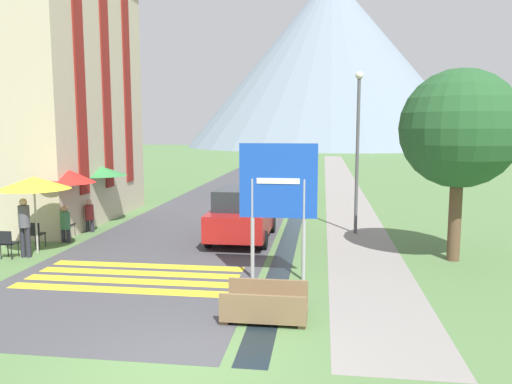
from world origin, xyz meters
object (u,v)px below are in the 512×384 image
Objects in this scene: hotel_building at (36,73)px; cafe_chair_near_left at (35,233)px; cafe_chair_middle at (66,223)px; parked_car_near at (242,214)px; road_sign at (278,192)px; cafe_umbrella_middle_red at (65,176)px; cafe_chair_far_left at (77,216)px; cafe_umbrella_rear_green at (100,171)px; footbridge at (265,307)px; person_seated_far at (65,222)px; streetlamp at (358,140)px; cafe_chair_nearest at (7,242)px; parked_car_far at (270,181)px; tree_by_path at (459,129)px; cafe_umbrella_front_yellow at (34,183)px; person_seated_near at (89,214)px; person_standing_terrace at (24,223)px.

hotel_building reaches higher than cafe_chair_near_left.
parked_car_near is at bearing -18.35° from cafe_chair_middle.
cafe_umbrella_middle_red is (-7.80, 3.92, -0.07)m from road_sign.
cafe_umbrella_rear_green reaches higher than cafe_chair_far_left.
cafe_umbrella_middle_red reaches higher than footbridge.
person_seated_far is at bearing 142.21° from footbridge.
streetlamp reaches higher than cafe_umbrella_middle_red.
cafe_chair_nearest is 3.44m from cafe_umbrella_middle_red.
road_sign is 1.49× the size of cafe_umbrella_rear_green.
parked_car_near is at bearing -157.43° from streetlamp.
hotel_building is 13.22× the size of cafe_chair_middle.
cafe_umbrella_middle_red is at bearing 139.94° from footbridge.
streetlamp reaches higher than person_seated_far.
hotel_building is 2.74× the size of parked_car_far.
tree_by_path is (12.62, -3.98, 1.67)m from cafe_umbrella_rear_green.
parked_car_far is 10.37m from cafe_umbrella_rear_green.
person_seated_far is (0.36, -0.79, -1.49)m from cafe_umbrella_middle_red.
person_seated_far is (0.13, 1.49, -1.49)m from cafe_umbrella_front_yellow.
cafe_umbrella_middle_red is (-7.79, 6.55, 1.96)m from footbridge.
streetlamp is (9.77, 2.82, 2.71)m from person_seated_far.
cafe_umbrella_front_yellow reaches higher than person_seated_near.
person_seated_far is 1.03× the size of person_seated_near.
tree_by_path is at bearing -6.35° from cafe_umbrella_middle_red.
cafe_chair_middle is 0.36× the size of cafe_umbrella_front_yellow.
cafe_umbrella_rear_green reaches higher than parked_car_far.
parked_car_far is 11.61m from cafe_chair_far_left.
footbridge is at bearing -105.21° from streetlamp.
cafe_chair_far_left is at bearing -38.30° from hotel_building.
cafe_chair_middle is at bearing 173.87° from tree_by_path.
hotel_building reaches higher than cafe_chair_nearest.
road_sign is 10.08m from cafe_umbrella_rear_green.
person_seated_near is 0.22× the size of tree_by_path.
tree_by_path reaches higher than cafe_chair_nearest.
parked_car_far is at bearing 66.75° from person_standing_terrace.
hotel_building is 9.20× the size of person_seated_near.
person_seated_far is at bearing -115.83° from parked_car_far.
cafe_chair_far_left is at bearing -175.53° from streetlamp.
person_standing_terrace is at bearing -83.35° from cafe_chair_near_left.
hotel_building is at bearing 163.31° from tree_by_path.
footbridge is 17.62m from parked_car_far.
footbridge is 10.54m from person_seated_near.
hotel_building is at bearing 166.90° from cafe_umbrella_rear_green.
person_standing_terrace is (0.17, -2.71, 0.52)m from cafe_chair_middle.
cafe_chair_middle is 0.35× the size of cafe_umbrella_middle_red.
road_sign is at bearing -8.65° from person_standing_terrace.
streetlamp reaches higher than parked_car_far.
cafe_chair_middle is (-6.21, -0.45, -0.40)m from parked_car_near.
cafe_umbrella_front_yellow is at bearing 73.81° from cafe_chair_nearest.
person_standing_terrace reaches higher than cafe_chair_near_left.
cafe_chair_far_left and cafe_chair_middle have the same top height.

